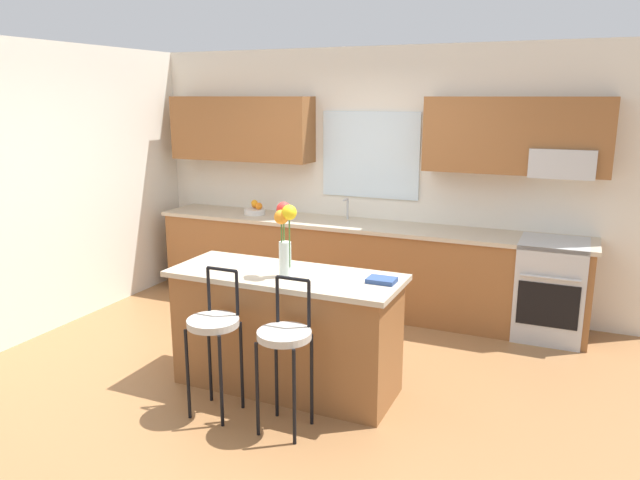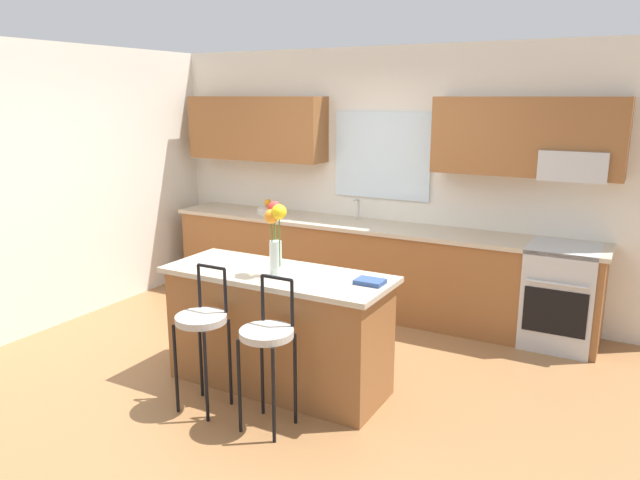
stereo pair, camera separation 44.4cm
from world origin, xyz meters
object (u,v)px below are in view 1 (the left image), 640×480
at_px(flower_vase, 285,230).
at_px(kitchen_island, 286,330).
at_px(cookbook, 382,280).
at_px(bar_stool_near, 214,329).
at_px(fruit_bowl_oranges, 255,210).
at_px(oven_range, 550,289).
at_px(bar_stool_middle, 285,342).

bearing_deg(flower_vase, kitchen_island, 118.65).
xyz_separation_m(kitchen_island, cookbook, (0.73, 0.07, 0.47)).
relative_size(bar_stool_near, fruit_bowl_oranges, 4.34).
bearing_deg(oven_range, bar_stool_near, -130.11).
bearing_deg(bar_stool_near, kitchen_island, 63.71).
bearing_deg(oven_range, flower_vase, -131.51).
relative_size(kitchen_island, bar_stool_near, 1.69).
xyz_separation_m(flower_vase, cookbook, (0.69, 0.15, -0.33)).
bearing_deg(flower_vase, oven_range, 48.49).
height_order(flower_vase, fruit_bowl_oranges, flower_vase).
relative_size(kitchen_island, cookbook, 8.80).
height_order(oven_range, fruit_bowl_oranges, fruit_bowl_oranges).
height_order(bar_stool_near, bar_stool_middle, same).
relative_size(kitchen_island, bar_stool_middle, 1.69).
bearing_deg(fruit_bowl_oranges, kitchen_island, -54.91).
bearing_deg(bar_stool_middle, bar_stool_near, 180.00).
height_order(oven_range, kitchen_island, same).
distance_m(kitchen_island, fruit_bowl_oranges, 2.40).
height_order(bar_stool_middle, flower_vase, flower_vase).
bearing_deg(fruit_bowl_oranges, flower_vase, -55.15).
xyz_separation_m(bar_stool_near, bar_stool_middle, (0.55, 0.00, 0.00)).
distance_m(bar_stool_near, cookbook, 1.22).
xyz_separation_m(kitchen_island, flower_vase, (0.04, -0.08, 0.80)).
bearing_deg(bar_stool_near, fruit_bowl_oranges, 113.44).
distance_m(bar_stool_near, fruit_bowl_oranges, 2.72).
bearing_deg(kitchen_island, bar_stool_near, -116.29).
bearing_deg(flower_vase, cookbook, 11.92).
distance_m(kitchen_island, cookbook, 0.87).
distance_m(oven_range, cookbook, 2.16).
bearing_deg(fruit_bowl_oranges, bar_stool_near, -66.56).
bearing_deg(cookbook, bar_stool_near, -148.24).
bearing_deg(bar_stool_middle, oven_range, 58.30).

